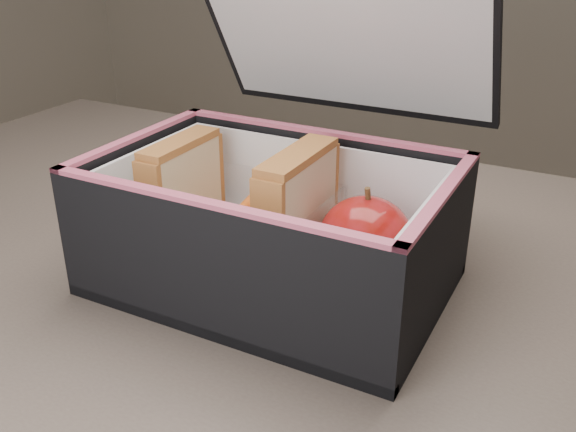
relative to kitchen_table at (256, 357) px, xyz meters
The scene contains 8 objects.
kitchen_table is the anchor object (origin of this frame).
lunch_bag 0.16m from the kitchen_table, 14.14° to the left, with size 0.30×0.30×0.28m.
plastic_tub 0.14m from the kitchen_table, 165.61° to the left, with size 0.16×0.12×0.07m, color white, non-canonical shape.
sandwich_left 0.18m from the kitchen_table, behind, with size 0.03×0.09×0.10m.
sandwich_right 0.17m from the kitchen_table, ahead, with size 0.03×0.10×0.11m.
carrot_sticks 0.13m from the kitchen_table, 126.31° to the left, with size 0.06×0.12×0.03m.
paper_napkin 0.15m from the kitchen_table, ahead, with size 0.08×0.08×0.01m, color white.
red_apple 0.18m from the kitchen_table, ahead, with size 0.09×0.09×0.08m.
Camera 1 is at (0.26, -0.44, 1.05)m, focal length 40.00 mm.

